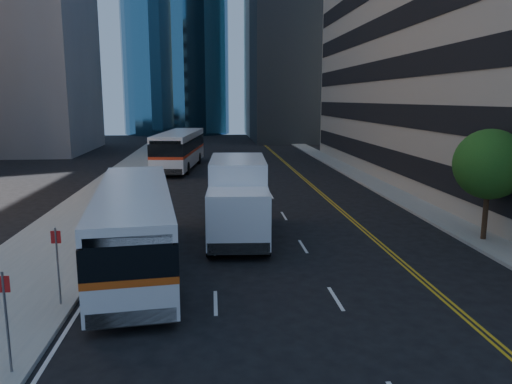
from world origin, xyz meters
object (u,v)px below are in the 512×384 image
street_tree (490,164)px  box_truck (238,197)px  bus_rear (179,149)px  bus_front (135,224)px

street_tree → box_truck: 11.61m
bus_rear → bus_front: bearing=-83.7°
street_tree → bus_rear: 30.85m
bus_front → box_truck: bearing=36.0°
street_tree → bus_front: street_tree is taller
street_tree → box_truck: (-11.33, 1.90, -1.70)m
street_tree → bus_rear: street_tree is taller
bus_front → box_truck: 5.86m
street_tree → box_truck: size_ratio=0.65×
bus_front → bus_rear: bearing=82.8°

